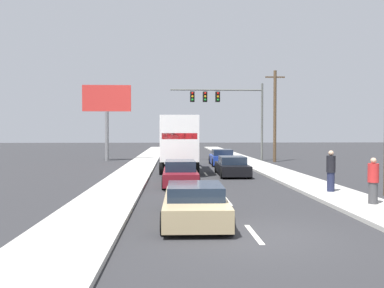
{
  "coord_description": "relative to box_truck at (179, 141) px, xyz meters",
  "views": [
    {
      "loc": [
        -2.16,
        -10.07,
        2.7
      ],
      "look_at": [
        -0.81,
        16.83,
        1.92
      ],
      "focal_mm": 36.38,
      "sensor_mm": 36.0,
      "label": 1
    }
  ],
  "objects": [
    {
      "name": "box_truck",
      "position": [
        0.0,
        0.0,
        0.0
      ],
      "size": [
        2.61,
        8.84,
        3.76
      ],
      "color": "white",
      "rests_on": "ground_plane"
    },
    {
      "name": "roadside_billboard",
      "position": [
        -6.71,
        10.29,
        3.1
      ],
      "size": [
        4.59,
        0.36,
        7.23
      ],
      "color": "slate",
      "rests_on": "ground_plane"
    },
    {
      "name": "car_black",
      "position": [
        3.31,
        -2.83,
        -1.57
      ],
      "size": [
        1.91,
        4.56,
        1.21
      ],
      "color": "black",
      "rests_on": "ground_plane"
    },
    {
      "name": "car_maroon",
      "position": [
        -0.05,
        -7.16,
        -1.54
      ],
      "size": [
        1.82,
        4.49,
        1.28
      ],
      "color": "maroon",
      "rests_on": "ground_plane"
    },
    {
      "name": "ground_plane",
      "position": [
        1.72,
        7.91,
        -2.13
      ],
      "size": [
        140.0,
        140.0,
        0.0
      ],
      "primitive_type": "plane",
      "color": "#2B2B2D"
    },
    {
      "name": "pedestrian_near_corner",
      "position": [
        6.45,
        -10.6,
        -1.09
      ],
      "size": [
        0.38,
        0.38,
        1.79
      ],
      "color": "#1E233F",
      "rests_on": "sidewalk_right"
    },
    {
      "name": "car_blue",
      "position": [
        3.65,
        4.89,
        -1.52
      ],
      "size": [
        1.95,
        4.23,
        1.32
      ],
      "color": "#1E389E",
      "rests_on": "ground_plane"
    },
    {
      "name": "traffic_signal_mast",
      "position": [
        4.13,
        9.33,
        3.44
      ],
      "size": [
        8.79,
        0.69,
        7.36
      ],
      "color": "#595B56",
      "rests_on": "ground_plane"
    },
    {
      "name": "sidewalk_left",
      "position": [
        -3.05,
        2.91,
        -2.06
      ],
      "size": [
        2.43,
        80.0,
        0.14
      ],
      "primitive_type": "cube",
      "color": "#B2AFA8",
      "rests_on": "ground_plane"
    },
    {
      "name": "lane_markings",
      "position": [
        1.72,
        3.02,
        -2.12
      ],
      "size": [
        0.14,
        52.0,
        0.01
      ],
      "color": "silver",
      "rests_on": "ground_plane"
    },
    {
      "name": "utility_pole_mid",
      "position": [
        8.95,
        8.15,
        2.21
      ],
      "size": [
        1.8,
        0.28,
        8.39
      ],
      "color": "brown",
      "rests_on": "ground_plane"
    },
    {
      "name": "sidewalk_right",
      "position": [
        6.49,
        2.91,
        -2.06
      ],
      "size": [
        2.43,
        80.0,
        0.14
      ],
      "primitive_type": "cube",
      "color": "#B2AFA8",
      "rests_on": "ground_plane"
    },
    {
      "name": "pedestrian_mid_block",
      "position": [
        6.78,
        -13.57,
        -1.16
      ],
      "size": [
        0.38,
        0.38,
        1.66
      ],
      "color": "#3F3F42",
      "rests_on": "sidewalk_right"
    },
    {
      "name": "car_tan",
      "position": [
        0.24,
        -15.25,
        -1.59
      ],
      "size": [
        2.03,
        4.68,
        1.15
      ],
      "color": "tan",
      "rests_on": "ground_plane"
    }
  ]
}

